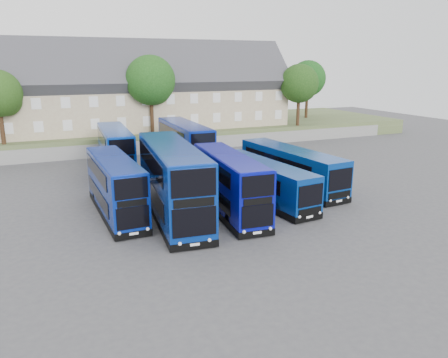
% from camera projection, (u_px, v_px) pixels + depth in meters
% --- Properties ---
extents(ground, '(120.00, 120.00, 0.00)m').
position_uv_depth(ground, '(219.00, 220.00, 29.35)').
color(ground, '#414146').
rests_on(ground, ground).
extents(retaining_wall, '(70.00, 0.40, 1.50)m').
position_uv_depth(retaining_wall, '(139.00, 148.00, 50.47)').
color(retaining_wall, slate).
rests_on(retaining_wall, ground).
extents(earth_bank, '(80.00, 20.00, 2.00)m').
position_uv_depth(earth_bank, '(123.00, 133.00, 59.28)').
color(earth_bank, '#4A5B33').
rests_on(earth_bank, ground).
extents(terrace_row, '(48.00, 10.40, 11.20)m').
position_uv_depth(terrace_row, '(102.00, 94.00, 53.15)').
color(terrace_row, tan).
rests_on(terrace_row, earth_bank).
extents(dd_front_left, '(2.55, 10.06, 3.97)m').
position_uv_depth(dd_front_left, '(116.00, 188.00, 29.91)').
color(dd_front_left, navy).
rests_on(dd_front_left, ground).
extents(dd_front_mid, '(4.06, 12.60, 4.92)m').
position_uv_depth(dd_front_mid, '(173.00, 182.00, 29.55)').
color(dd_front_mid, navy).
rests_on(dd_front_mid, ground).
extents(dd_front_right, '(3.21, 10.45, 4.09)m').
position_uv_depth(dd_front_right, '(229.00, 185.00, 30.37)').
color(dd_front_right, '#080D97').
rests_on(dd_front_right, ground).
extents(dd_rear_left, '(3.03, 10.70, 4.20)m').
position_uv_depth(dd_rear_left, '(116.00, 151.00, 41.69)').
color(dd_rear_left, '#0837A4').
rests_on(dd_rear_left, ground).
extents(dd_rear_right, '(2.81, 11.27, 4.46)m').
position_uv_depth(dd_rear_right, '(185.00, 146.00, 43.53)').
color(dd_rear_right, navy).
rests_on(dd_rear_right, ground).
extents(coach_east_a, '(3.38, 11.17, 3.01)m').
position_uv_depth(coach_east_a, '(264.00, 182.00, 33.14)').
color(coach_east_a, navy).
rests_on(coach_east_a, ground).
extents(coach_east_b, '(3.58, 12.15, 3.27)m').
position_uv_depth(coach_east_b, '(291.00, 168.00, 36.87)').
color(coach_east_b, navy).
rests_on(coach_east_b, ground).
extents(tree_mid, '(5.76, 5.76, 9.18)m').
position_uv_depth(tree_mid, '(152.00, 82.00, 50.82)').
color(tree_mid, '#382314').
rests_on(tree_mid, earth_bank).
extents(tree_east, '(5.12, 5.12, 8.16)m').
position_uv_depth(tree_east, '(300.00, 85.00, 58.18)').
color(tree_east, '#382314').
rests_on(tree_east, earth_bank).
extents(tree_far, '(5.44, 5.44, 8.67)m').
position_uv_depth(tree_far, '(308.00, 80.00, 66.60)').
color(tree_far, '#382314').
rests_on(tree_far, earth_bank).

